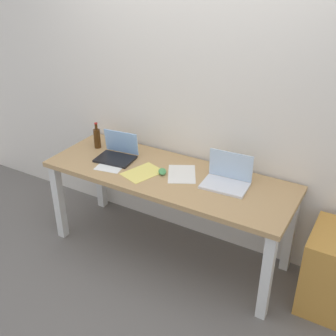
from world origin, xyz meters
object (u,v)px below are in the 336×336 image
Objects in this scene: laptop_left at (117,153)px; computer_mouse at (162,171)px; laptop_right at (227,179)px; beer_bottle at (97,138)px; filing_cabinet at (335,271)px; desk at (168,184)px.

computer_mouse is at bearing -4.85° from laptop_left.
laptop_left is 0.96m from laptop_right.
beer_bottle reaches higher than filing_cabinet.
computer_mouse is 1.44m from filing_cabinet.
laptop_left is 1.88m from filing_cabinet.
desk is 19.82× the size of computer_mouse.
laptop_left is 0.54× the size of filing_cabinet.
laptop_left is 0.95× the size of laptop_right.
desk is 5.70× the size of laptop_right.
filing_cabinet is at bearing -28.91° from computer_mouse.
laptop_right is (0.46, 0.07, 0.15)m from desk.
desk is 8.60× the size of beer_bottle.
filing_cabinet is (2.09, -0.03, -0.55)m from beer_bottle.
filing_cabinet is at bearing -0.91° from beer_bottle.
laptop_left is at bearing 142.42° from computer_mouse.
computer_mouse is (-0.50, -0.09, -0.03)m from laptop_right.
desk is at bearing -7.78° from beer_bottle.
laptop_left is at bearing -176.81° from laptop_right.
laptop_left is 1.43× the size of beer_bottle.
beer_bottle is (-0.77, 0.11, 0.19)m from desk.
filing_cabinet is (1.32, 0.07, -0.36)m from desk.
laptop_left reaches higher than filing_cabinet.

